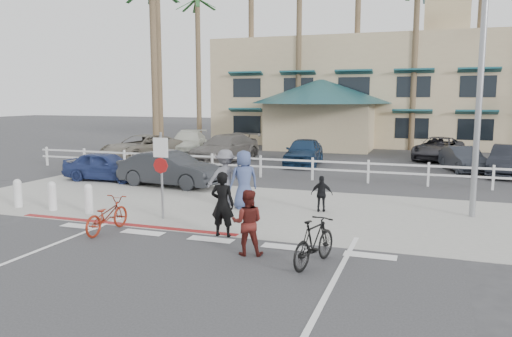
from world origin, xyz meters
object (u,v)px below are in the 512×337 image
at_px(sign_post, 162,171).
at_px(car_white_sedan, 170,169).
at_px(car_red_compact, 106,166).
at_px(bike_red, 107,215).
at_px(bike_black, 314,242).

height_order(sign_post, car_white_sedan, sign_post).
relative_size(sign_post, car_red_compact, 0.78).
xyz_separation_m(sign_post, car_red_compact, (-5.82, 5.29, -0.82)).
bearing_deg(car_white_sedan, car_red_compact, 90.28).
distance_m(bike_red, bike_black, 5.93).
distance_m(bike_red, car_white_sedan, 7.07).
distance_m(sign_post, bike_black, 5.91).
relative_size(sign_post, bike_black, 1.65).
height_order(bike_red, bike_black, bike_black).
xyz_separation_m(bike_black, car_white_sedan, (-7.72, 7.62, 0.19)).
relative_size(bike_red, bike_black, 1.01).
height_order(sign_post, bike_red, sign_post).
bearing_deg(sign_post, car_white_sedan, 116.62).
bearing_deg(car_red_compact, car_white_sedan, -97.84).
bearing_deg(car_red_compact, sign_post, -134.95).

